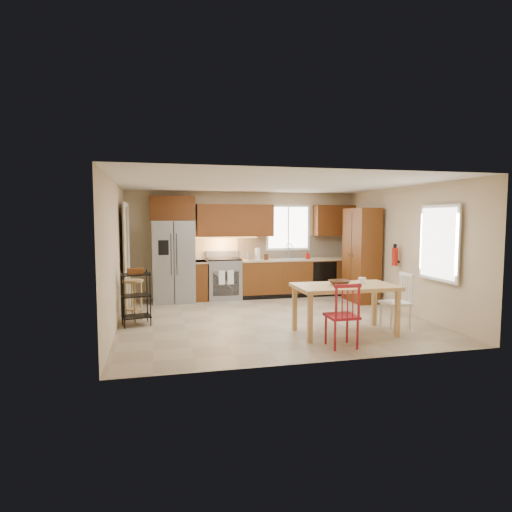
{
  "coord_description": "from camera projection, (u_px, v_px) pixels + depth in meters",
  "views": [
    {
      "loc": [
        -2.09,
        -7.59,
        1.87
      ],
      "look_at": [
        -0.2,
        0.4,
        1.15
      ],
      "focal_mm": 30.0,
      "sensor_mm": 36.0,
      "label": 1
    }
  ],
  "objects": [
    {
      "name": "floor",
      "position": [
        271.0,
        319.0,
        8.0
      ],
      "size": [
        5.5,
        5.5,
        0.0
      ],
      "primitive_type": "plane",
      "color": "tan",
      "rests_on": "ground"
    },
    {
      "name": "ceiling",
      "position": [
        272.0,
        184.0,
        7.78
      ],
      "size": [
        5.5,
        5.0,
        0.02
      ],
      "primitive_type": "cube",
      "color": "silver",
      "rests_on": "ground"
    },
    {
      "name": "wall_back",
      "position": [
        244.0,
        244.0,
        10.31
      ],
      "size": [
        5.5,
        0.02,
        2.5
      ],
      "primitive_type": "cube",
      "color": "#CCB793",
      "rests_on": "ground"
    },
    {
      "name": "wall_front",
      "position": [
        323.0,
        267.0,
        5.46
      ],
      "size": [
        5.5,
        0.02,
        2.5
      ],
      "primitive_type": "cube",
      "color": "#CCB793",
      "rests_on": "ground"
    },
    {
      "name": "wall_left",
      "position": [
        116.0,
        255.0,
        7.26
      ],
      "size": [
        0.02,
        5.0,
        2.5
      ],
      "primitive_type": "cube",
      "color": "#CCB793",
      "rests_on": "ground"
    },
    {
      "name": "wall_right",
      "position": [
        405.0,
        250.0,
        8.52
      ],
      "size": [
        0.02,
        5.0,
        2.5
      ],
      "primitive_type": "cube",
      "color": "#CCB793",
      "rests_on": "ground"
    },
    {
      "name": "refrigerator",
      "position": [
        173.0,
        261.0,
        9.59
      ],
      "size": [
        0.92,
        0.75,
        1.82
      ],
      "primitive_type": "cube",
      "color": "gray",
      "rests_on": "floor"
    },
    {
      "name": "range_stove",
      "position": [
        224.0,
        279.0,
        9.95
      ],
      "size": [
        0.76,
        0.63,
        0.92
      ],
      "primitive_type": "cube",
      "color": "gray",
      "rests_on": "floor"
    },
    {
      "name": "base_cabinet_narrow",
      "position": [
        200.0,
        280.0,
        9.84
      ],
      "size": [
        0.3,
        0.6,
        0.9
      ],
      "primitive_type": "cube",
      "color": "#613711",
      "rests_on": "floor"
    },
    {
      "name": "base_cabinet_run",
      "position": [
        299.0,
        277.0,
        10.38
      ],
      "size": [
        2.92,
        0.6,
        0.9
      ],
      "primitive_type": "cube",
      "color": "#613711",
      "rests_on": "floor"
    },
    {
      "name": "dishwasher",
      "position": [
        325.0,
        278.0,
        10.23
      ],
      "size": [
        0.6,
        0.02,
        0.78
      ],
      "primitive_type": "cube",
      "color": "black",
      "rests_on": "floor"
    },
    {
      "name": "backsplash",
      "position": [
        295.0,
        247.0,
        10.6
      ],
      "size": [
        2.92,
        0.03,
        0.55
      ],
      "primitive_type": "cube",
      "color": "beige",
      "rests_on": "wall_back"
    },
    {
      "name": "upper_over_fridge",
      "position": [
        172.0,
        208.0,
        9.68
      ],
      "size": [
        1.0,
        0.35,
        0.55
      ],
      "primitive_type": "cube",
      "color": "#582B0E",
      "rests_on": "wall_back"
    },
    {
      "name": "upper_left_block",
      "position": [
        235.0,
        221.0,
        10.03
      ],
      "size": [
        1.8,
        0.35,
        0.75
      ],
      "primitive_type": "cube",
      "color": "#582B0E",
      "rests_on": "wall_back"
    },
    {
      "name": "upper_right_block",
      "position": [
        334.0,
        220.0,
        10.61
      ],
      "size": [
        1.0,
        0.35,
        0.75
      ],
      "primitive_type": "cube",
      "color": "#582B0E",
      "rests_on": "wall_back"
    },
    {
      "name": "window_back",
      "position": [
        288.0,
        228.0,
        10.51
      ],
      "size": [
        1.12,
        0.04,
        1.12
      ],
      "primitive_type": "cube",
      "color": "white",
      "rests_on": "wall_back"
    },
    {
      "name": "sink",
      "position": [
        291.0,
        261.0,
        10.31
      ],
      "size": [
        0.62,
        0.46,
        0.16
      ],
      "primitive_type": "cube",
      "color": "gray",
      "rests_on": "base_cabinet_run"
    },
    {
      "name": "undercab_glow",
      "position": [
        223.0,
        237.0,
        9.97
      ],
      "size": [
        1.6,
        0.3,
        0.01
      ],
      "primitive_type": "cube",
      "color": "#FFBF66",
      "rests_on": "wall_back"
    },
    {
      "name": "soap_bottle",
      "position": [
        308.0,
        255.0,
        10.28
      ],
      "size": [
        0.09,
        0.09,
        0.19
      ],
      "primitive_type": "imported",
      "color": "#AA170B",
      "rests_on": "base_cabinet_run"
    },
    {
      "name": "paper_towel",
      "position": [
        258.0,
        254.0,
        10.05
      ],
      "size": [
        0.12,
        0.12,
        0.28
      ],
      "primitive_type": "cylinder",
      "color": "white",
      "rests_on": "base_cabinet_run"
    },
    {
      "name": "canister_steel",
      "position": [
        249.0,
        256.0,
        10.0
      ],
      "size": [
        0.11,
        0.11,
        0.18
      ],
      "primitive_type": "cylinder",
      "color": "gray",
      "rests_on": "base_cabinet_run"
    },
    {
      "name": "canister_wood",
      "position": [
        266.0,
        257.0,
        10.07
      ],
      "size": [
        0.1,
        0.1,
        0.14
      ],
      "primitive_type": "cylinder",
      "color": "#512C15",
      "rests_on": "base_cabinet_run"
    },
    {
      "name": "pantry",
      "position": [
        361.0,
        255.0,
        9.62
      ],
      "size": [
        0.5,
        0.95,
        2.1
      ],
      "primitive_type": "cube",
      "color": "#613711",
      "rests_on": "floor"
    },
    {
      "name": "fire_extinguisher",
      "position": [
        395.0,
        257.0,
        8.65
      ],
      "size": [
        0.12,
        0.12,
        0.36
      ],
      "primitive_type": "cylinder",
      "color": "#AA170B",
      "rests_on": "wall_right"
    },
    {
      "name": "window_right",
      "position": [
        439.0,
        243.0,
        7.37
      ],
      "size": [
        0.04,
        1.02,
        1.32
      ],
      "primitive_type": "cube",
      "color": "white",
      "rests_on": "wall_right"
    },
    {
      "name": "doorway",
      "position": [
        126.0,
        260.0,
        8.55
      ],
      "size": [
        0.04,
        0.95,
        2.1
      ],
      "primitive_type": "cube",
      "color": "#8C7A59",
      "rests_on": "wall_left"
    },
    {
      "name": "dining_table",
      "position": [
        345.0,
        310.0,
        6.92
      ],
      "size": [
        1.62,
        0.92,
        0.79
      ],
      "primitive_type": null,
      "rotation": [
        0.0,
        0.0,
        -0.01
      ],
      "color": "tan",
      "rests_on": "floor"
    },
    {
      "name": "chair_red",
      "position": [
        342.0,
        315.0,
        6.21
      ],
      "size": [
        0.45,
        0.45,
        0.95
      ],
      "primitive_type": null,
      "rotation": [
        0.0,
        0.0,
        -0.01
      ],
      "color": "maroon",
      "rests_on": "floor"
    },
    {
      "name": "chair_white",
      "position": [
        396.0,
        302.0,
        7.18
      ],
      "size": [
        0.45,
        0.45,
        0.95
      ],
      "primitive_type": null,
      "rotation": [
        0.0,
        0.0,
        1.56
      ],
      "color": "white",
      "rests_on": "floor"
    },
    {
      "name": "table_bowl",
      "position": [
        339.0,
        285.0,
        6.87
      ],
      "size": [
        0.33,
        0.33,
        0.08
      ],
      "primitive_type": "imported",
      "rotation": [
        0.0,
        0.0,
        -0.01
      ],
      "color": "#512C15",
      "rests_on": "dining_table"
    },
    {
      "name": "table_jar",
      "position": [
        362.0,
        282.0,
        7.07
      ],
      "size": [
        0.12,
        0.12,
        0.14
      ],
      "primitive_type": "cylinder",
      "rotation": [
        0.0,
        0.0,
        -0.01
      ],
      "color": "white",
      "rests_on": "dining_table"
    },
    {
      "name": "bar_stool",
      "position": [
        133.0,
        300.0,
        7.81
      ],
      "size": [
        0.44,
        0.44,
        0.76
      ],
      "primitive_type": null,
      "rotation": [
        0.0,
        0.0,
        0.21
      ],
      "color": "tan",
      "rests_on": "floor"
    },
    {
      "name": "utility_cart",
      "position": [
        136.0,
        298.0,
        7.47
      ],
      "size": [
        0.54,
        0.45,
        0.96
      ],
      "primitive_type": null,
      "rotation": [
        0.0,
        0.0,
        0.18
      ],
      "color": "black",
      "rests_on": "floor"
    }
  ]
}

